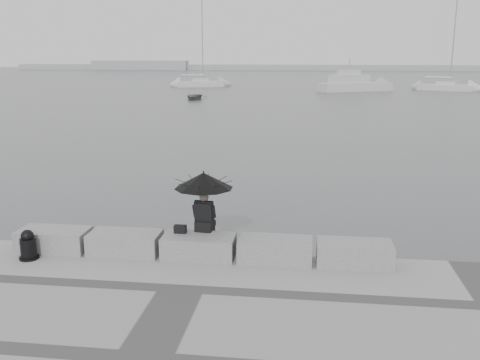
# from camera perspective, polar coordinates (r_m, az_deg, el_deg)

# --- Properties ---
(ground) EXTENTS (360.00, 360.00, 0.00)m
(ground) POSITION_cam_1_polar(r_m,az_deg,el_deg) (12.69, -3.94, -9.56)
(ground) COLOR #4A4C4F
(ground) RESTS_ON ground
(stone_block_far_left) EXTENTS (1.60, 0.80, 0.50)m
(stone_block_far_left) POSITION_cam_1_polar(r_m,az_deg,el_deg) (13.10, -19.22, -6.05)
(stone_block_far_left) COLOR slate
(stone_block_far_left) RESTS_ON promenade
(stone_block_left) EXTENTS (1.60, 0.80, 0.50)m
(stone_block_left) POSITION_cam_1_polar(r_m,az_deg,el_deg) (12.45, -12.15, -6.60)
(stone_block_left) COLOR slate
(stone_block_left) RESTS_ON promenade
(stone_block_centre) EXTENTS (1.60, 0.80, 0.50)m
(stone_block_centre) POSITION_cam_1_polar(r_m,az_deg,el_deg) (12.00, -4.41, -7.09)
(stone_block_centre) COLOR slate
(stone_block_centre) RESTS_ON promenade
(stone_block_right) EXTENTS (1.60, 0.80, 0.50)m
(stone_block_right) POSITION_cam_1_polar(r_m,az_deg,el_deg) (11.79, 3.77, -7.46)
(stone_block_right) COLOR slate
(stone_block_right) RESTS_ON promenade
(stone_block_far_right) EXTENTS (1.60, 0.80, 0.50)m
(stone_block_far_right) POSITION_cam_1_polar(r_m,az_deg,el_deg) (11.82, 12.10, -7.69)
(stone_block_far_right) COLOR slate
(stone_block_far_right) RESTS_ON promenade
(seated_person) EXTENTS (1.33, 1.33, 1.39)m
(seated_person) POSITION_cam_1_polar(r_m,az_deg,el_deg) (11.97, -3.90, -0.68)
(seated_person) COLOR black
(seated_person) RESTS_ON stone_block_centre
(bag) EXTENTS (0.27, 0.16, 0.18)m
(bag) POSITION_cam_1_polar(r_m,az_deg,el_deg) (12.12, -6.40, -5.23)
(bag) COLOR black
(bag) RESTS_ON stone_block_centre
(mooring_bollard) EXTENTS (0.43, 0.43, 0.68)m
(mooring_bollard) POSITION_cam_1_polar(r_m,az_deg,el_deg) (12.73, -21.65, -6.64)
(mooring_bollard) COLOR black
(mooring_bollard) RESTS_ON promenade
(distant_landmass) EXTENTS (180.00, 8.00, 2.80)m
(distant_landmass) POSITION_cam_1_polar(r_m,az_deg,el_deg) (166.35, 3.81, 11.92)
(distant_landmass) COLOR #9D9FA2
(distant_landmass) RESTS_ON ground
(sailboat_left) EXTENTS (7.44, 4.67, 12.90)m
(sailboat_left) POSITION_cam_1_polar(r_m,az_deg,el_deg) (83.05, -4.27, 10.27)
(sailboat_left) COLOR silver
(sailboat_left) RESTS_ON ground
(sailboat_right) EXTENTS (7.56, 5.35, 12.90)m
(sailboat_right) POSITION_cam_1_polar(r_m,az_deg,el_deg) (79.26, 21.13, 9.28)
(sailboat_right) COLOR silver
(sailboat_right) RESTS_ON ground
(motor_cruiser) EXTENTS (10.34, 7.36, 4.50)m
(motor_cruiser) POSITION_cam_1_polar(r_m,az_deg,el_deg) (74.53, 12.18, 9.94)
(motor_cruiser) COLOR silver
(motor_cruiser) RESTS_ON ground
(dinghy) EXTENTS (3.66, 1.70, 0.61)m
(dinghy) POSITION_cam_1_polar(r_m,az_deg,el_deg) (59.84, -4.90, 8.86)
(dinghy) COLOR slate
(dinghy) RESTS_ON ground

